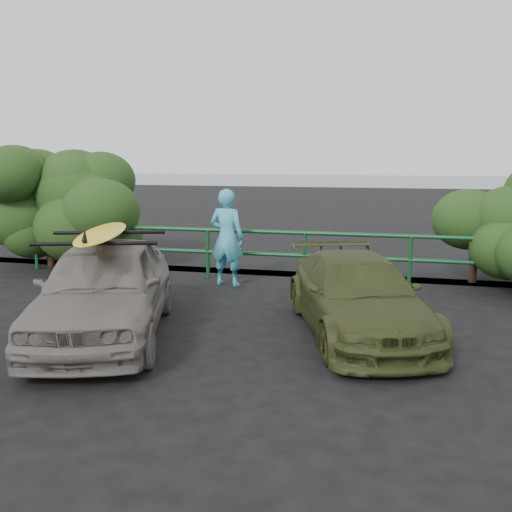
{
  "coord_description": "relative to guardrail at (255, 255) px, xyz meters",
  "views": [
    {
      "loc": [
        2.69,
        -5.92,
        2.49
      ],
      "look_at": [
        0.72,
        2.14,
        1.02
      ],
      "focal_mm": 40.0,
      "sensor_mm": 36.0,
      "label": 1
    }
  ],
  "objects": [
    {
      "name": "sedan",
      "position": [
        -1.16,
        -3.98,
        0.16
      ],
      "size": [
        2.74,
        4.3,
        1.36
      ],
      "primitive_type": "imported",
      "rotation": [
        0.0,
        0.0,
        0.31
      ],
      "color": "slate",
      "rests_on": "ground"
    },
    {
      "name": "olive_vehicle",
      "position": [
        2.23,
        -3.04,
        0.02
      ],
      "size": [
        2.67,
        4.04,
        1.09
      ],
      "primitive_type": "imported",
      "rotation": [
        0.0,
        0.0,
        0.33
      ],
      "color": "#39401C",
      "rests_on": "ground"
    },
    {
      "name": "ocean",
      "position": [
        0.0,
        55.0,
        -0.52
      ],
      "size": [
        200.0,
        200.0,
        0.0
      ],
      "primitive_type": "plane",
      "color": "slate",
      "rests_on": "ground"
    },
    {
      "name": "guardrail",
      "position": [
        0.0,
        0.0,
        0.0
      ],
      "size": [
        14.0,
        0.08,
        1.04
      ],
      "primitive_type": null,
      "color": "#154B25",
      "rests_on": "ground"
    },
    {
      "name": "roof_rack",
      "position": [
        -1.16,
        -3.98,
        0.87
      ],
      "size": [
        1.85,
        1.54,
        0.05
      ],
      "primitive_type": null,
      "rotation": [
        0.0,
        0.0,
        0.31
      ],
      "color": "black",
      "rests_on": "sedan"
    },
    {
      "name": "surfboard",
      "position": [
        -1.16,
        -3.98,
        0.93
      ],
      "size": [
        1.24,
        2.52,
        0.07
      ],
      "primitive_type": "ellipsoid",
      "rotation": [
        0.0,
        0.0,
        0.31
      ],
      "color": "yellow",
      "rests_on": "roof_rack"
    },
    {
      "name": "man",
      "position": [
        -0.43,
        -0.53,
        0.42
      ],
      "size": [
        0.73,
        0.53,
        1.87
      ],
      "primitive_type": "imported",
      "rotation": [
        0.0,
        0.0,
        3.01
      ],
      "color": "#46B3D4",
      "rests_on": "ground"
    },
    {
      "name": "shrub_left",
      "position": [
        -4.8,
        0.4,
        0.71
      ],
      "size": [
        3.2,
        2.4,
        2.46
      ],
      "primitive_type": null,
      "color": "#264519",
      "rests_on": "ground"
    },
    {
      "name": "ground",
      "position": [
        0.0,
        -5.0,
        -0.52
      ],
      "size": [
        80.0,
        80.0,
        0.0
      ],
      "primitive_type": "plane",
      "color": "black"
    }
  ]
}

